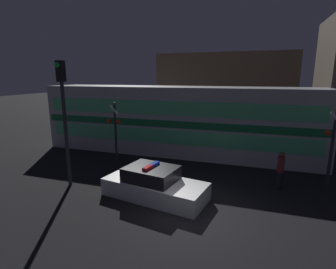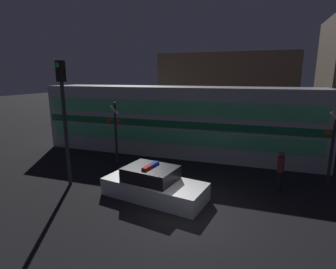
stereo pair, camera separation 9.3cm
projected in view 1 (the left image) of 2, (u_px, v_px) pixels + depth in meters
ground_plane at (190, 219)px, 9.42m from camera, size 120.00×120.00×0.00m
train at (176, 120)px, 17.32m from camera, size 17.86×3.19×4.37m
police_car at (154, 185)px, 11.04m from camera, size 4.59×2.53×1.43m
pedestrian at (280, 170)px, 11.68m from camera, size 0.30×0.30×1.79m
crossing_signal_near at (333, 143)px, 11.82m from camera, size 0.83×0.34×3.65m
crossing_signal_far at (115, 128)px, 15.24m from camera, size 0.83×0.34×3.56m
traffic_light_corner at (64, 109)px, 11.63m from camera, size 0.30×0.46×5.69m
building_left at (225, 92)px, 24.94m from camera, size 11.90×5.57×7.01m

